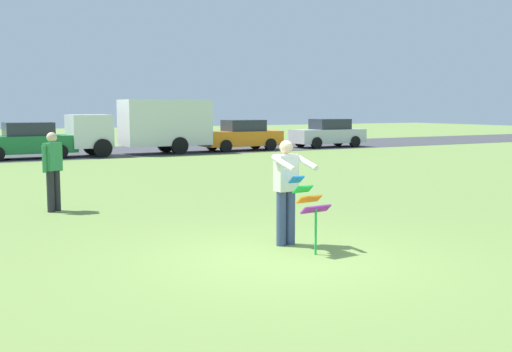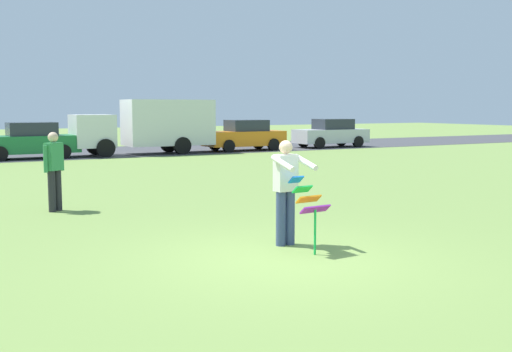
% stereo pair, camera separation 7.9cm
% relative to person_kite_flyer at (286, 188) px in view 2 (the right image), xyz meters
% --- Properties ---
extents(ground_plane, '(120.00, 120.00, 0.00)m').
position_rel_person_kite_flyer_xyz_m(ground_plane, '(-0.51, -0.75, -0.95)').
color(ground_plane, olive).
extents(road_strip, '(120.00, 8.00, 0.01)m').
position_rel_person_kite_flyer_xyz_m(road_strip, '(-0.51, 22.51, -0.95)').
color(road_strip, '#424247').
rests_on(road_strip, ground).
extents(person_kite_flyer, '(0.55, 0.66, 1.73)m').
position_rel_person_kite_flyer_xyz_m(person_kite_flyer, '(0.00, 0.00, 0.00)').
color(person_kite_flyer, '#384772').
rests_on(person_kite_flyer, ground).
extents(kite_held, '(0.52, 0.66, 1.18)m').
position_rel_person_kite_flyer_xyz_m(kite_held, '(0.03, -0.62, -0.15)').
color(kite_held, blue).
rests_on(kite_held, ground).
extents(parked_car_green, '(4.22, 1.88, 1.60)m').
position_rel_person_kite_flyer_xyz_m(parked_car_green, '(-0.82, 20.11, -0.18)').
color(parked_car_green, '#1E7238').
rests_on(parked_car_green, ground).
extents(parked_truck_white_box, '(6.72, 2.16, 2.62)m').
position_rel_person_kite_flyer_xyz_m(parked_truck_white_box, '(4.83, 20.11, 0.46)').
color(parked_truck_white_box, silver).
rests_on(parked_truck_white_box, ground).
extents(parked_car_orange, '(4.20, 1.84, 1.60)m').
position_rel_person_kite_flyer_xyz_m(parked_car_orange, '(9.88, 20.11, -0.18)').
color(parked_car_orange, orange).
rests_on(parked_car_orange, ground).
extents(parked_car_silver, '(4.23, 1.90, 1.60)m').
position_rel_person_kite_flyer_xyz_m(parked_car_silver, '(15.44, 20.11, -0.18)').
color(parked_car_silver, silver).
rests_on(parked_car_silver, ground).
extents(person_walker_far, '(0.48, 0.39, 1.73)m').
position_rel_person_kite_flyer_xyz_m(person_walker_far, '(-2.64, 5.30, -0.02)').
color(person_walker_far, '#26262B').
rests_on(person_walker_far, ground).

